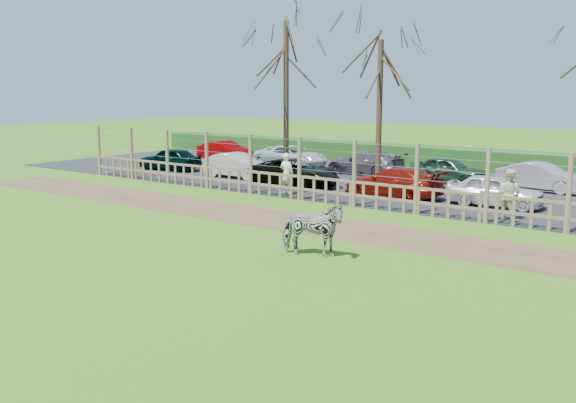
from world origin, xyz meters
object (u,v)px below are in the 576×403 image
Objects in this scene: car_10 at (448,170)px; car_9 at (365,162)px; visitor_a at (287,174)px; car_1 at (237,165)px; car_3 at (393,182)px; car_4 at (495,190)px; visitor_b at (509,195)px; tree_left at (286,62)px; zebra at (312,229)px; car_2 at (294,173)px; car_7 at (225,151)px; car_0 at (170,159)px; car_11 at (541,177)px; tree_mid at (380,77)px; car_8 at (291,156)px.

car_9 is at bearing 86.54° from car_10.
visitor_a is 0.47× the size of car_1.
visitor_a is 0.42× the size of car_9.
car_9 and car_10 have the same top height.
car_3 and car_4 have the same top height.
car_10 is (4.57, -0.26, 0.00)m from car_9.
car_3 is at bearing -8.48° from visitor_b.
car_10 is (6.95, 3.31, -4.98)m from tree_left.
car_4 is (4.03, 0.31, 0.00)m from car_3.
visitor_b is at bearing -38.53° from zebra.
car_7 is (-9.23, 5.64, 0.00)m from car_2.
zebra is 14.83m from car_10.
car_1 is 6.55m from car_9.
car_9 is (-4.36, 5.36, 0.00)m from car_3.
car_2 is at bearing 86.79° from car_4.
car_1 is at bearing -89.78° from car_3.
car_0 is 14.54m from car_10.
car_10 and car_11 have the same top height.
tree_left is 2.16× the size of car_11.
zebra is (4.77, -12.34, -4.13)m from tree_mid.
car_3 is (-5.23, 1.92, -0.26)m from visitor_b.
tree_left is at bearing -56.32° from visitor_a.
car_1 is at bearing -131.57° from car_7.
zebra reaches higher than car_10.
car_3 and car_7 have the same top height.
car_11 is (8.18, 7.24, -0.26)m from visitor_a.
car_3 is 1.14× the size of car_7.
visitor_a is at bearing -53.11° from tree_left.
car_9 is (2.37, 3.57, -4.98)m from tree_left.
car_7 is 0.84× the size of car_8.
car_8 is 1.23× the size of car_10.
car_7 is 1.00× the size of car_11.
car_10 is (2.45, 2.31, -4.23)m from tree_mid.
zebra is 1.01× the size of visitor_a.
car_7 is (-11.95, 2.84, -4.23)m from tree_mid.
car_3 is 10.65m from car_8.
car_3 is at bearing -94.29° from car_1.
visitor_a reaches higher than car_10.
car_7 is at bearing 61.86° from car_2.
zebra is (9.27, -11.34, -4.88)m from tree_left.
zebra is 0.48× the size of car_11.
car_4 is 0.82× the size of car_8.
car_0 is 18.55m from car_11.
car_3 is (4.94, 0.02, 0.00)m from car_2.
car_1 is 12.79m from car_4.
tree_left is 1.15× the size of tree_mid.
car_1 is (-11.29, 10.06, -0.10)m from zebra.
car_9 is at bearing 56.35° from tree_left.
zebra is at bearing 166.08° from car_4.
zebra is at bearing -130.47° from car_7.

